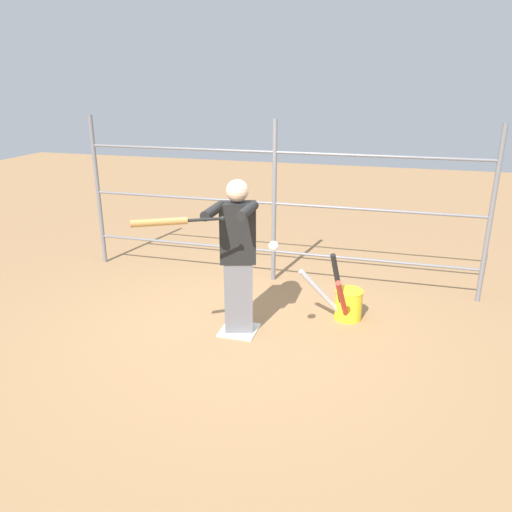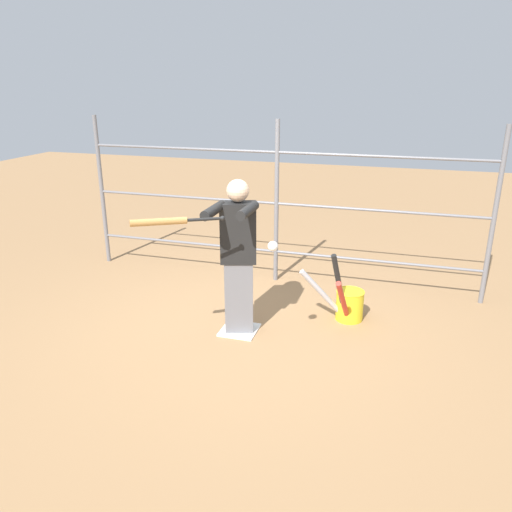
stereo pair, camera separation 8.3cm
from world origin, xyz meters
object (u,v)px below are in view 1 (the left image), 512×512
batter (238,253)px  bat_bucket (346,302)px  baseball_bat_swinging (167,222)px  softball_in_flight (274,246)px

batter → bat_bucket: 1.46m
baseball_bat_swinging → softball_in_flight: 1.00m
softball_in_flight → baseball_bat_swinging: bearing=14.1°
softball_in_flight → bat_bucket: softball_in_flight is taller
batter → baseball_bat_swinging: 1.01m
baseball_bat_swinging → bat_bucket: baseball_bat_swinging is taller
baseball_bat_swinging → batter: bearing=-119.5°
batter → baseball_bat_swinging: batter is taller
baseball_bat_swinging → softball_in_flight: baseball_bat_swinging is taller
batter → softball_in_flight: 0.79m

